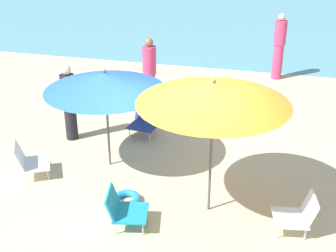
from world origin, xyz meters
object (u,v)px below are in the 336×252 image
umbrella_blue (105,82)px  beach_chair_c (145,121)px  beach_chair_a (28,160)px  person_c (69,102)px  beach_chair_d (298,214)px  swim_ring (127,199)px  umbrella_orange (214,93)px  person_b (279,46)px  person_a (150,77)px  beach_chair_b (123,209)px

umbrella_blue → beach_chair_c: 1.87m
beach_chair_a → person_c: person_c is taller
umbrella_blue → beach_chair_d: (3.29, -1.14, -1.29)m
person_c → swim_ring: person_c is taller
umbrella_orange → person_b: 6.52m
person_a → person_b: size_ratio=0.99×
umbrella_blue → beach_chair_c: bearing=78.6°
umbrella_blue → beach_chair_c: (0.27, 1.33, -1.29)m
beach_chair_b → umbrella_orange: bearing=20.6°
beach_chair_c → person_c: 1.55m
beach_chair_d → person_c: bearing=-33.1°
beach_chair_c → swim_ring: (0.41, -2.39, -0.25)m
umbrella_orange → person_c: bearing=150.7°
umbrella_blue → beach_chair_d: size_ratio=3.27×
person_a → person_c: bearing=131.2°
beach_chair_a → umbrella_orange: bearing=-32.5°
umbrella_orange → swim_ring: bearing=-174.3°
beach_chair_d → person_a: person_a is taller
umbrella_orange → umbrella_blue: umbrella_orange is taller
beach_chair_b → person_c: size_ratio=0.43×
beach_chair_b → person_c: (-1.94, 2.43, 0.49)m
person_b → beach_chair_b: bearing=164.7°
umbrella_orange → beach_chair_d: size_ratio=3.42×
beach_chair_b → person_a: person_a is taller
beach_chair_b → swim_ring: size_ratio=1.47×
umbrella_orange → beach_chair_d: umbrella_orange is taller
person_b → swim_ring: (-2.04, -6.52, -0.83)m
umbrella_blue → beach_chair_a: 1.90m
person_a → person_b: (2.65, 3.10, 0.01)m
beach_chair_a → person_c: size_ratio=0.49×
beach_chair_d → beach_chair_c: bearing=-48.6°
beach_chair_a → beach_chair_c: 2.52m
person_c → beach_chair_a: bearing=4.1°
beach_chair_a → person_c: bearing=57.6°
umbrella_blue → beach_chair_d: umbrella_blue is taller
umbrella_blue → beach_chair_b: 2.25m
beach_chair_a → person_c: (0.10, 1.51, 0.47)m
beach_chair_a → person_b: person_b is taller
umbrella_blue → beach_chair_d: bearing=-19.2°
umbrella_orange → person_c: size_ratio=1.41×
umbrella_orange → person_b: size_ratio=1.24×
beach_chair_d → beach_chair_a: bearing=-14.8°
beach_chair_c → swim_ring: 2.44m
umbrella_orange → person_b: umbrella_orange is taller
beach_chair_d → swim_ring: (-2.61, 0.09, -0.24)m
person_b → person_c: 6.03m
swim_ring → beach_chair_b: bearing=-74.8°
umbrella_orange → person_b: (0.75, 6.39, -1.04)m
beach_chair_c → person_a: size_ratio=0.36×
umbrella_orange → beach_chair_a: size_ratio=2.86×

